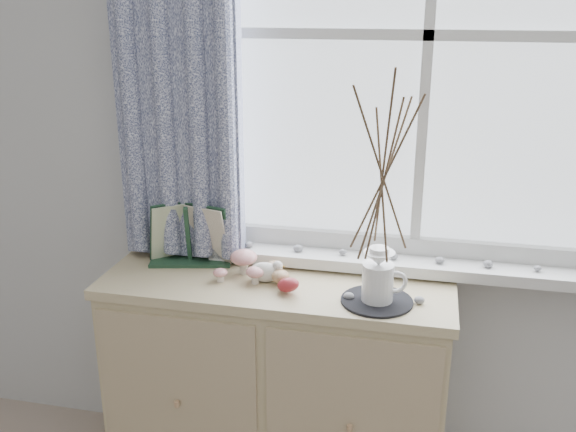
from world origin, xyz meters
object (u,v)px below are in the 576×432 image
object	(u,v)px
sideboard	(277,387)
botanical_book	(186,236)
toadstool_cluster	(244,263)
twig_pitcher	(383,170)

from	to	relation	value
sideboard	botanical_book	size ratio (longest dim) A/B	3.57
toadstool_cluster	twig_pitcher	world-z (taller)	twig_pitcher
toadstool_cluster	twig_pitcher	xyz separation A→B (m)	(0.47, -0.10, 0.38)
sideboard	botanical_book	bearing A→B (deg)	172.12
botanical_book	twig_pitcher	size ratio (longest dim) A/B	0.45
sideboard	botanical_book	xyz separation A→B (m)	(-0.34, 0.05, 0.54)
toadstool_cluster	twig_pitcher	distance (m)	0.61
sideboard	botanical_book	world-z (taller)	botanical_book
botanical_book	sideboard	bearing A→B (deg)	-20.84
toadstool_cluster	twig_pitcher	size ratio (longest dim) A/B	0.24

